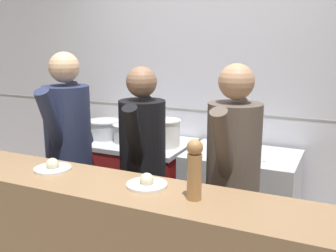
{
  "coord_description": "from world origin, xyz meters",
  "views": [
    {
      "loc": [
        1.25,
        -1.96,
        1.82
      ],
      "look_at": [
        -0.02,
        0.76,
        1.15
      ],
      "focal_mm": 42.0,
      "sensor_mm": 36.0,
      "label": 1
    }
  ],
  "objects": [
    {
      "name": "mixing_bowl_steel",
      "position": [
        0.31,
        1.18,
        0.93
      ],
      "size": [
        0.29,
        0.29,
        0.08
      ],
      "color": "#B7BABF",
      "rests_on": "prep_counter"
    },
    {
      "name": "braising_pot",
      "position": [
        -0.2,
        1.09,
        1.01
      ],
      "size": [
        0.27,
        0.27,
        0.24
      ],
      "color": "beige",
      "rests_on": "oven_range"
    },
    {
      "name": "plated_dish_dessert",
      "position": [
        0.29,
        -0.18,
        1.05
      ],
      "size": [
        0.22,
        0.22,
        0.08
      ],
      "color": "white",
      "rests_on": "pass_counter"
    },
    {
      "name": "sauce_pot",
      "position": [
        -0.58,
        1.07,
        0.97
      ],
      "size": [
        0.27,
        0.27,
        0.16
      ],
      "color": "#B7BABF",
      "rests_on": "oven_range"
    },
    {
      "name": "pepper_mill",
      "position": [
        0.58,
        -0.23,
        1.19
      ],
      "size": [
        0.08,
        0.08,
        0.31
      ],
      "color": "#AD7A47",
      "rests_on": "pass_counter"
    },
    {
      "name": "chefs_knife",
      "position": [
        0.47,
        1.0,
        0.9
      ],
      "size": [
        0.4,
        0.06,
        0.02
      ],
      "color": "#B7BABF",
      "rests_on": "prep_counter"
    },
    {
      "name": "chef_sous",
      "position": [
        -0.07,
        0.43,
        0.91
      ],
      "size": [
        0.4,
        0.71,
        1.63
      ],
      "rotation": [
        0.0,
        0.0,
        0.25
      ],
      "color": "black",
      "rests_on": "ground_plane"
    },
    {
      "name": "plated_dish_appetiser",
      "position": [
        -0.36,
        -0.18,
        1.05
      ],
      "size": [
        0.22,
        0.22,
        0.08
      ],
      "color": "white",
      "rests_on": "pass_counter"
    },
    {
      "name": "chef_head_cook",
      "position": [
        -0.68,
        0.36,
        0.96
      ],
      "size": [
        0.41,
        0.76,
        1.73
      ],
      "rotation": [
        0.0,
        0.0,
        0.19
      ],
      "color": "black",
      "rests_on": "ground_plane"
    },
    {
      "name": "oven_range",
      "position": [
        -0.55,
        1.12,
        0.44
      ],
      "size": [
        1.06,
        0.71,
        0.88
      ],
      "color": "maroon",
      "rests_on": "ground_plane"
    },
    {
      "name": "prep_counter",
      "position": [
        0.49,
        1.12,
        0.44
      ],
      "size": [
        0.91,
        0.65,
        0.89
      ],
      "color": "#B7BABF",
      "rests_on": "ground_plane"
    },
    {
      "name": "stock_pot",
      "position": [
        -0.86,
        1.11,
        0.97
      ],
      "size": [
        0.33,
        0.33,
        0.17
      ],
      "color": "#B7BABF",
      "rests_on": "oven_range"
    },
    {
      "name": "chef_line",
      "position": [
        0.62,
        0.37,
        0.93
      ],
      "size": [
        0.35,
        0.73,
        1.68
      ],
      "rotation": [
        0.0,
        0.0,
        -0.02
      ],
      "color": "black",
      "rests_on": "ground_plane"
    },
    {
      "name": "wall_back_tiled",
      "position": [
        0.0,
        1.53,
        1.3
      ],
      "size": [
        8.0,
        0.06,
        2.6
      ],
      "color": "silver",
      "rests_on": "ground_plane"
    }
  ]
}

